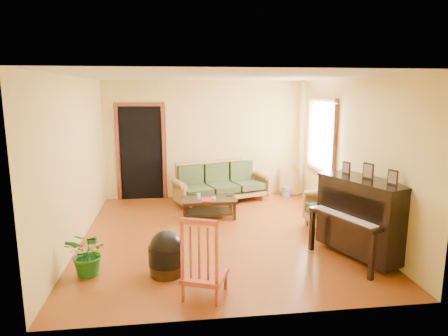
{
  "coord_description": "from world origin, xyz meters",
  "views": [
    {
      "loc": [
        -0.74,
        -6.34,
        2.39
      ],
      "look_at": [
        0.09,
        0.2,
        1.1
      ],
      "focal_mm": 32.0,
      "sensor_mm": 36.0,
      "label": 1
    }
  ],
  "objects": [
    {
      "name": "floor",
      "position": [
        0.0,
        0.0,
        0.0
      ],
      "size": [
        5.0,
        5.0,
        0.0
      ],
      "primitive_type": "plane",
      "color": "#662B0D",
      "rests_on": "ground"
    },
    {
      "name": "doorway",
      "position": [
        -1.45,
        2.48,
        1.02
      ],
      "size": [
        1.08,
        0.16,
        2.05
      ],
      "primitive_type": "cube",
      "color": "black",
      "rests_on": "floor"
    },
    {
      "name": "window",
      "position": [
        2.21,
        1.3,
        1.5
      ],
      "size": [
        0.12,
        1.36,
        1.46
      ],
      "primitive_type": "cube",
      "color": "white",
      "rests_on": "right_wall"
    },
    {
      "name": "sofa",
      "position": [
        0.27,
        1.98,
        0.43
      ],
      "size": [
        2.19,
        1.44,
        0.87
      ],
      "primitive_type": "cube",
      "rotation": [
        0.0,
        0.0,
        0.32
      ],
      "color": "olive",
      "rests_on": "floor"
    },
    {
      "name": "coffee_table",
      "position": [
        -0.11,
        0.93,
        0.19
      ],
      "size": [
        1.03,
        0.57,
        0.37
      ],
      "primitive_type": "cube",
      "rotation": [
        0.0,
        0.0,
        0.01
      ],
      "color": "black",
      "rests_on": "floor"
    },
    {
      "name": "armchair",
      "position": [
        1.93,
        -0.04,
        0.46
      ],
      "size": [
        0.92,
        0.96,
        0.91
      ],
      "primitive_type": "cube",
      "rotation": [
        0.0,
        0.0,
        0.06
      ],
      "color": "olive",
      "rests_on": "floor"
    },
    {
      "name": "piano",
      "position": [
        1.91,
        -1.18,
        0.58
      ],
      "size": [
        1.21,
        1.51,
        1.16
      ],
      "primitive_type": "cube",
      "rotation": [
        0.0,
        0.0,
        0.38
      ],
      "color": "black",
      "rests_on": "floor"
    },
    {
      "name": "footstool",
      "position": [
        -0.87,
        -1.38,
        0.22
      ],
      "size": [
        0.53,
        0.53,
        0.44
      ],
      "primitive_type": "cylinder",
      "rotation": [
        0.0,
        0.0,
        0.16
      ],
      "color": "black",
      "rests_on": "floor"
    },
    {
      "name": "red_chair",
      "position": [
        -0.41,
        -1.99,
        0.5
      ],
      "size": [
        0.62,
        0.65,
        1.0
      ],
      "primitive_type": "cube",
      "rotation": [
        0.0,
        0.0,
        -0.38
      ],
      "color": "#99301B",
      "rests_on": "floor"
    },
    {
      "name": "leaning_frame",
      "position": [
        1.88,
        2.35,
        0.31
      ],
      "size": [
        0.48,
        0.17,
        0.62
      ],
      "primitive_type": "cube",
      "rotation": [
        0.0,
        0.0,
        -0.15
      ],
      "color": "#C48A41",
      "rests_on": "floor"
    },
    {
      "name": "ceramic_crock",
      "position": [
        1.76,
        2.18,
        0.12
      ],
      "size": [
        0.19,
        0.19,
        0.23
      ],
      "primitive_type": "cylinder",
      "rotation": [
        0.0,
        0.0,
        -0.03
      ],
      "color": "#33509A",
      "rests_on": "floor"
    },
    {
      "name": "potted_plant",
      "position": [
        -1.86,
        -1.29,
        0.31
      ],
      "size": [
        0.71,
        0.67,
        0.62
      ],
      "primitive_type": "imported",
      "rotation": [
        0.0,
        0.0,
        -0.42
      ],
      "color": "#185518",
      "rests_on": "floor"
    },
    {
      "name": "book",
      "position": [
        -0.25,
        0.79,
        0.38
      ],
      "size": [
        0.19,
        0.25,
        0.02
      ],
      "primitive_type": "imported",
      "rotation": [
        0.0,
        0.0,
        -0.04
      ],
      "color": "maroon",
      "rests_on": "coffee_table"
    },
    {
      "name": "candle",
      "position": [
        -0.29,
        0.94,
        0.43
      ],
      "size": [
        0.08,
        0.08,
        0.11
      ],
      "primitive_type": "cylinder",
      "rotation": [
        0.0,
        0.0,
        -0.37
      ],
      "color": "silver",
      "rests_on": "coffee_table"
    },
    {
      "name": "glass_jar",
      "position": [
        -0.02,
        0.84,
        0.4
      ],
      "size": [
        0.09,
        0.09,
        0.05
      ],
      "primitive_type": "cylinder",
      "rotation": [
        0.0,
        0.0,
        0.12
      ],
      "color": "silver",
      "rests_on": "coffee_table"
    },
    {
      "name": "remote",
      "position": [
        0.31,
        1.05,
        0.38
      ],
      "size": [
        0.14,
        0.05,
        0.01
      ],
      "primitive_type": "cube",
      "rotation": [
        0.0,
        0.0,
        -0.13
      ],
      "color": "black",
      "rests_on": "coffee_table"
    }
  ]
}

